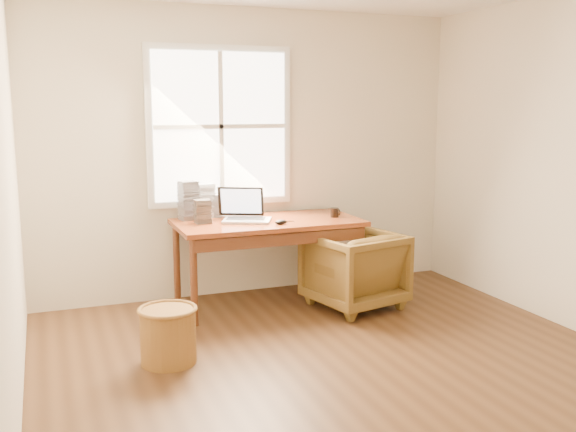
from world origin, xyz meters
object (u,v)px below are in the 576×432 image
at_px(desk, 268,222).
at_px(laptop, 247,203).
at_px(armchair, 354,269).
at_px(coffee_mug, 334,213).
at_px(wicker_stool, 168,336).
at_px(cd_stack_a, 205,200).

height_order(desk, laptop, laptop).
height_order(desk, armchair, desk).
distance_m(desk, laptop, 0.26).
relative_size(armchair, coffee_mug, 8.83).
bearing_deg(desk, wicker_stool, -136.72).
xyz_separation_m(desk, coffee_mug, (0.61, -0.07, 0.06)).
distance_m(desk, wicker_stool, 1.57).
xyz_separation_m(armchair, wicker_stool, (-1.74, -0.65, -0.14)).
bearing_deg(desk, coffee_mug, -6.49).
distance_m(laptop, cd_stack_a, 0.45).
relative_size(armchair, wicker_stool, 1.94).
distance_m(wicker_stool, coffee_mug, 2.02).
relative_size(armchair, laptop, 1.65).
bearing_deg(laptop, armchair, 2.12).
relative_size(laptop, cd_stack_a, 1.47).
bearing_deg(wicker_stool, desk, 43.28).
height_order(armchair, cd_stack_a, cd_stack_a).
bearing_deg(wicker_stool, armchair, 20.60).
bearing_deg(wicker_stool, cd_stack_a, 66.13).
height_order(wicker_stool, laptop, laptop).
bearing_deg(coffee_mug, cd_stack_a, 146.98).
bearing_deg(desk, armchair, -28.25).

